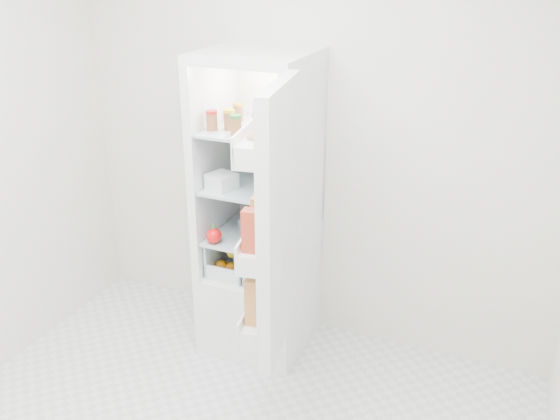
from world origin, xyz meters
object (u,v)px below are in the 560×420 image
at_px(refrigerator, 262,242).
at_px(fridge_door, 273,227).
at_px(red_cabbage, 282,222).
at_px(mushroom_bowl, 249,223).

distance_m(refrigerator, fridge_door, 0.84).
xyz_separation_m(red_cabbage, mushroom_bowl, (-0.22, 0.01, -0.05)).
bearing_deg(red_cabbage, fridge_door, -70.77).
bearing_deg(fridge_door, refrigerator, 19.15).
bearing_deg(red_cabbage, mushroom_bowl, 178.37).
bearing_deg(red_cabbage, refrigerator, 173.39).
relative_size(mushroom_bowl, fridge_door, 0.10).
bearing_deg(refrigerator, mushroom_bowl, -173.40).
bearing_deg(mushroom_bowl, refrigerator, 6.60).
distance_m(red_cabbage, fridge_door, 0.71).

